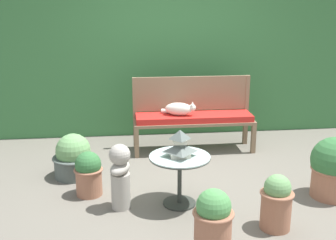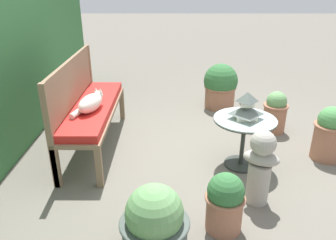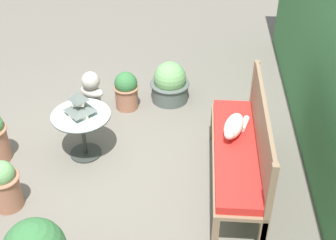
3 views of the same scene
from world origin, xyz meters
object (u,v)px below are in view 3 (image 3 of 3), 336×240
object	(u,v)px
garden_bench	(236,153)
cat	(234,126)
patio_table	(82,123)
potted_plant_bench_left	(4,185)
potted_plant_hedge_corner	(126,90)
garden_bust	(92,96)
pagoda_birdhouse	(79,105)
potted_plant_table_near	(170,84)

from	to	relation	value
garden_bench	cat	world-z (taller)	cat
cat	patio_table	size ratio (longest dim) A/B	0.73
cat	potted_plant_bench_left	xyz separation A→B (m)	(0.61, -2.17, -0.35)
garden_bench	cat	distance (m)	0.27
cat	potted_plant_hedge_corner	distance (m)	1.76
garden_bench	garden_bust	world-z (taller)	garden_bust
pagoda_birdhouse	cat	bearing A→B (deg)	82.28
patio_table	potted_plant_bench_left	distance (m)	1.02
cat	garden_bench	bearing A→B (deg)	23.48
pagoda_birdhouse	potted_plant_bench_left	distance (m)	1.08
potted_plant_bench_left	potted_plant_hedge_corner	bearing A→B (deg)	152.82
cat	potted_plant_hedge_corner	xyz separation A→B (m)	(-1.17, -1.26, -0.37)
cat	pagoda_birdhouse	size ratio (longest dim) A/B	1.66
garden_bust	cat	bearing A→B (deg)	-3.06
garden_bust	potted_plant_bench_left	size ratio (longest dim) A/B	1.29
pagoda_birdhouse	garden_bust	world-z (taller)	pagoda_birdhouse
garden_bust	garden_bench	bearing A→B (deg)	-8.25
pagoda_birdhouse	garden_bust	bearing A→B (deg)	-178.55
garden_bench	garden_bust	xyz separation A→B (m)	(-1.03, -1.63, -0.08)
cat	potted_plant_table_near	world-z (taller)	cat
pagoda_birdhouse	potted_plant_table_near	distance (m)	1.51
cat	potted_plant_hedge_corner	world-z (taller)	cat
garden_bench	potted_plant_hedge_corner	world-z (taller)	garden_bench
pagoda_birdhouse	potted_plant_bench_left	world-z (taller)	pagoda_birdhouse
patio_table	potted_plant_bench_left	size ratio (longest dim) A/B	1.18
garden_bust	potted_plant_table_near	bearing A→B (deg)	56.58
garden_bust	pagoda_birdhouse	bearing A→B (deg)	-64.45
garden_bench	pagoda_birdhouse	world-z (taller)	pagoda_birdhouse
patio_table	garden_bust	size ratio (longest dim) A/B	0.91
garden_bench	cat	xyz separation A→B (m)	(-0.21, -0.02, 0.17)
potted_plant_table_near	patio_table	bearing A→B (deg)	-36.51
pagoda_birdhouse	potted_plant_bench_left	size ratio (longest dim) A/B	0.52
potted_plant_bench_left	potted_plant_table_near	size ratio (longest dim) A/B	1.00
potted_plant_bench_left	cat	bearing A→B (deg)	105.67
garden_bench	potted_plant_table_near	size ratio (longest dim) A/B	3.15
garden_bench	pagoda_birdhouse	xyz separation A→B (m)	(-0.42, -1.62, 0.20)
garden_bust	potted_plant_table_near	size ratio (longest dim) A/B	1.29
garden_bench	potted_plant_hedge_corner	xyz separation A→B (m)	(-1.38, -1.28, -0.20)
potted_plant_hedge_corner	garden_bust	bearing A→B (deg)	-45.12
potted_plant_hedge_corner	potted_plant_table_near	distance (m)	0.58
patio_table	potted_plant_table_near	bearing A→B (deg)	143.49
garden_bench	potted_plant_bench_left	distance (m)	2.24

